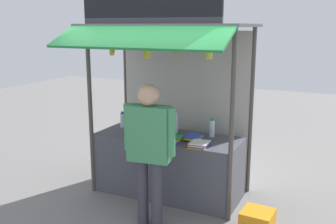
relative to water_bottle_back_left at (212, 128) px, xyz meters
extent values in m
plane|color=slate|center=(-0.57, -0.24, -1.00)|extent=(20.00, 20.00, 0.00)
cube|color=#4C4C56|center=(-0.57, -0.24, -0.56)|extent=(2.07, 0.80, 0.87)
cylinder|color=#4C4742|center=(-1.61, -0.64, 0.20)|extent=(0.06, 0.06, 2.39)
cylinder|color=#4C4742|center=(0.46, -0.64, 0.20)|extent=(0.06, 0.06, 2.39)
cylinder|color=#4C4742|center=(-1.61, 0.33, 0.20)|extent=(0.06, 0.06, 2.39)
cylinder|color=#4C4742|center=(0.46, 0.33, 0.20)|extent=(0.06, 0.06, 2.39)
cube|color=#B7B2A8|center=(-0.57, 0.33, 0.17)|extent=(2.03, 0.04, 2.34)
cube|color=#3F3F44|center=(-0.57, -0.25, 1.41)|extent=(2.27, 1.17, 0.04)
cube|color=#1E7A38|center=(-0.57, -1.09, 1.28)|extent=(2.23, 0.51, 0.26)
cube|color=black|center=(-0.57, -0.79, 1.61)|extent=(1.86, 0.04, 0.35)
cylinder|color=#59544C|center=(-0.57, -0.74, 1.31)|extent=(1.97, 0.02, 0.02)
cylinder|color=silver|center=(0.00, 0.00, -0.01)|extent=(0.07, 0.07, 0.24)
cylinder|color=#198C33|center=(0.00, 0.00, 0.13)|extent=(0.05, 0.05, 0.03)
cylinder|color=silver|center=(-0.55, -0.05, 0.01)|extent=(0.08, 0.08, 0.26)
cylinder|color=white|center=(-0.55, -0.05, 0.16)|extent=(0.05, 0.05, 0.04)
cylinder|color=silver|center=(-1.40, -0.13, -0.01)|extent=(0.07, 0.07, 0.22)
cylinder|color=blue|center=(-1.40, -0.13, 0.11)|extent=(0.05, 0.05, 0.03)
cube|color=blue|center=(-0.17, -0.28, -0.12)|extent=(0.20, 0.25, 0.01)
cube|color=black|center=(-0.16, -0.28, -0.11)|extent=(0.22, 0.27, 0.01)
cube|color=yellow|center=(-0.18, -0.28, -0.10)|extent=(0.21, 0.26, 0.01)
cube|color=yellow|center=(-0.16, -0.27, -0.08)|extent=(0.22, 0.27, 0.01)
cube|color=blue|center=(-0.17, -0.27, -0.07)|extent=(0.21, 0.26, 0.01)
cube|color=blue|center=(-0.17, -0.28, -0.06)|extent=(0.20, 0.26, 0.01)
cube|color=blue|center=(-0.41, -0.45, -0.12)|extent=(0.26, 0.31, 0.01)
cube|color=blue|center=(-0.42, -0.44, -0.11)|extent=(0.23, 0.29, 0.01)
cube|color=orange|center=(-0.42, -0.43, -0.10)|extent=(0.23, 0.29, 0.01)
cube|color=yellow|center=(-0.42, -0.44, -0.09)|extent=(0.25, 0.30, 0.01)
cube|color=yellow|center=(-0.41, -0.44, -0.08)|extent=(0.25, 0.30, 0.01)
cube|color=green|center=(-0.41, -0.43, -0.07)|extent=(0.23, 0.29, 0.01)
cube|color=blue|center=(-1.08, -0.30, -0.12)|extent=(0.18, 0.28, 0.01)
cube|color=yellow|center=(-1.08, -0.30, -0.11)|extent=(0.19, 0.29, 0.01)
cube|color=orange|center=(-1.09, -0.30, -0.10)|extent=(0.18, 0.28, 0.01)
cube|color=purple|center=(-1.08, -0.30, -0.09)|extent=(0.19, 0.28, 0.01)
cube|color=orange|center=(-1.09, -0.30, -0.08)|extent=(0.17, 0.27, 0.01)
cube|color=yellow|center=(-0.01, -0.51, -0.12)|extent=(0.25, 0.28, 0.01)
cube|color=blue|center=(0.00, -0.50, -0.11)|extent=(0.23, 0.26, 0.01)
cube|color=orange|center=(0.00, -0.51, -0.10)|extent=(0.24, 0.27, 0.01)
cube|color=white|center=(0.00, -0.51, -0.09)|extent=(0.24, 0.27, 0.01)
cube|color=purple|center=(0.01, -0.50, -0.08)|extent=(0.24, 0.27, 0.01)
cube|color=white|center=(0.01, -0.51, -0.07)|extent=(0.24, 0.26, 0.01)
cylinder|color=#332D23|center=(-0.23, -0.74, 1.26)|extent=(0.01, 0.01, 0.07)
cylinder|color=olive|center=(-0.23, -0.74, 1.20)|extent=(0.04, 0.04, 0.04)
ellipsoid|color=olive|center=(-0.21, -0.74, 1.13)|extent=(0.03, 0.08, 0.13)
ellipsoid|color=olive|center=(-0.22, -0.72, 1.13)|extent=(0.06, 0.07, 0.14)
ellipsoid|color=olive|center=(-0.23, -0.72, 1.13)|extent=(0.07, 0.04, 0.13)
ellipsoid|color=olive|center=(-0.25, -0.72, 1.13)|extent=(0.07, 0.06, 0.14)
ellipsoid|color=olive|center=(-0.26, -0.73, 1.13)|extent=(0.04, 0.07, 0.13)
ellipsoid|color=olive|center=(-0.25, -0.74, 1.13)|extent=(0.04, 0.07, 0.13)
ellipsoid|color=olive|center=(-0.24, -0.75, 1.13)|extent=(0.06, 0.05, 0.14)
ellipsoid|color=olive|center=(-0.23, -0.75, 1.13)|extent=(0.07, 0.04, 0.13)
ellipsoid|color=olive|center=(-0.22, -0.74, 1.13)|extent=(0.05, 0.06, 0.14)
cylinder|color=#332D23|center=(-0.62, -0.74, 1.24)|extent=(0.01, 0.01, 0.11)
cylinder|color=olive|center=(-0.62, -0.74, 1.17)|extent=(0.04, 0.04, 0.04)
ellipsoid|color=yellow|center=(-0.60, -0.74, 1.08)|extent=(0.04, 0.08, 0.16)
ellipsoid|color=yellow|center=(-0.61, -0.72, 1.08)|extent=(0.07, 0.06, 0.17)
ellipsoid|color=yellow|center=(-0.62, -0.72, 1.08)|extent=(0.07, 0.04, 0.16)
ellipsoid|color=yellow|center=(-0.64, -0.72, 1.08)|extent=(0.08, 0.07, 0.17)
ellipsoid|color=yellow|center=(-0.65, -0.74, 1.08)|extent=(0.04, 0.08, 0.16)
ellipsoid|color=yellow|center=(-0.64, -0.76, 1.09)|extent=(0.08, 0.07, 0.17)
ellipsoid|color=yellow|center=(-0.62, -0.76, 1.08)|extent=(0.08, 0.04, 0.16)
ellipsoid|color=yellow|center=(-0.60, -0.75, 1.08)|extent=(0.07, 0.07, 0.17)
cylinder|color=#332D23|center=(0.20, -0.74, 1.25)|extent=(0.01, 0.01, 0.09)
cylinder|color=olive|center=(0.20, -0.74, 1.19)|extent=(0.04, 0.04, 0.04)
ellipsoid|color=yellow|center=(0.21, -0.73, 1.10)|extent=(0.04, 0.07, 0.16)
ellipsoid|color=yellow|center=(0.21, -0.71, 1.10)|extent=(0.08, 0.06, 0.16)
ellipsoid|color=yellow|center=(0.19, -0.72, 1.10)|extent=(0.07, 0.05, 0.16)
ellipsoid|color=yellow|center=(0.17, -0.73, 1.10)|extent=(0.04, 0.08, 0.16)
ellipsoid|color=yellow|center=(0.19, -0.75, 1.10)|extent=(0.07, 0.05, 0.16)
ellipsoid|color=yellow|center=(0.21, -0.76, 1.10)|extent=(0.08, 0.07, 0.16)
cylinder|color=#332D23|center=(-1.14, -0.74, 1.24)|extent=(0.01, 0.01, 0.12)
cylinder|color=olive|center=(-1.14, -0.74, 1.16)|extent=(0.04, 0.04, 0.04)
ellipsoid|color=yellow|center=(-1.13, -0.74, 1.09)|extent=(0.04, 0.06, 0.13)
ellipsoid|color=yellow|center=(-1.13, -0.72, 1.09)|extent=(0.07, 0.06, 0.13)
ellipsoid|color=yellow|center=(-1.14, -0.72, 1.09)|extent=(0.06, 0.04, 0.13)
ellipsoid|color=yellow|center=(-1.16, -0.73, 1.09)|extent=(0.06, 0.07, 0.13)
ellipsoid|color=yellow|center=(-1.16, -0.74, 1.09)|extent=(0.05, 0.07, 0.13)
ellipsoid|color=yellow|center=(-1.15, -0.76, 1.09)|extent=(0.08, 0.05, 0.13)
ellipsoid|color=yellow|center=(-1.13, -0.75, 1.09)|extent=(0.06, 0.05, 0.13)
cylinder|color=#383842|center=(-0.47, -1.17, -0.58)|extent=(0.13, 0.13, 0.84)
cylinder|color=#383842|center=(-0.28, -1.17, -0.58)|extent=(0.13, 0.13, 0.84)
cube|color=#3F8C59|center=(-0.37, -1.17, 0.18)|extent=(0.52, 0.27, 0.66)
cylinder|color=#3F8C59|center=(-0.65, -1.17, 0.23)|extent=(0.11, 0.11, 0.57)
cylinder|color=#3F8C59|center=(-0.09, -1.17, 0.23)|extent=(0.11, 0.11, 0.57)
sphere|color=tan|center=(-0.37, -1.17, 0.63)|extent=(0.25, 0.25, 0.25)
cube|color=orange|center=(0.85, -0.73, -0.87)|extent=(0.38, 0.38, 0.25)
camera|label=1|loc=(1.69, -4.97, 1.41)|focal=41.02mm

